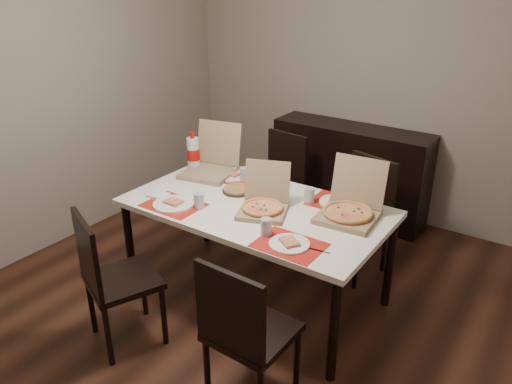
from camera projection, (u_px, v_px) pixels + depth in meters
ground at (242, 303)px, 3.68m from camera, size 3.80×4.00×0.02m
room_walls at (278, 54)px, 3.29m from camera, size 3.84×4.02×2.62m
sideboard at (349, 172)px, 4.83m from camera, size 1.50×0.40×0.90m
dining_table at (256, 214)px, 3.48m from camera, size 1.80×1.00×0.75m
chair_near_left at (111, 275)px, 3.08m from camera, size 0.55×0.55×0.93m
chair_near_right at (244, 330)px, 2.62m from camera, size 0.43×0.43×0.93m
chair_far_left at (278, 181)px, 4.47m from camera, size 0.47×0.47×0.93m
chair_far_right at (361, 210)px, 3.92m from camera, size 0.51×0.51×0.93m
setting_near_left at (178, 202)px, 3.44m from camera, size 0.48×0.30×0.11m
setting_near_right at (283, 239)px, 2.97m from camera, size 0.46×0.30×0.11m
setting_far_left at (234, 175)px, 3.91m from camera, size 0.49×0.30×0.11m
setting_far_right at (331, 201)px, 3.47m from camera, size 0.43×0.30×0.11m
napkin_loose at (267, 205)px, 3.43m from camera, size 0.14×0.14×0.02m
pizza_box_center at (264, 204)px, 3.34m from camera, size 0.42×0.43×0.31m
pizza_box_right at (350, 209)px, 3.26m from camera, size 0.39×0.43×0.37m
pizza_box_left at (211, 166)px, 3.97m from camera, size 0.45×0.49×0.38m
faina_plate at (237, 190)px, 3.65m from camera, size 0.22×0.22×0.03m
dip_bowl at (280, 200)px, 3.49m from camera, size 0.15×0.15×0.03m
soda_bottle at (193, 153)px, 4.03m from camera, size 0.10×0.10×0.31m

